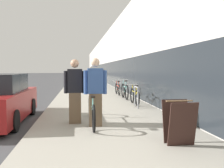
# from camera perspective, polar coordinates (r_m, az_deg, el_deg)

# --- Properties ---
(sidewalk_slab) EXTENTS (4.28, 70.00, 0.14)m
(sidewalk_slab) POSITION_cam_1_polar(r_m,az_deg,el_deg) (25.38, -5.67, -0.22)
(sidewalk_slab) COLOR gray
(sidewalk_slab) RESTS_ON ground
(storefront_facade) EXTENTS (10.01, 70.00, 5.66)m
(storefront_facade) POSITION_cam_1_polar(r_m,az_deg,el_deg) (34.29, 5.92, 5.31)
(storefront_facade) COLOR #BCB7AD
(storefront_facade) RESTS_ON ground
(tandem_bicycle) EXTENTS (0.52, 2.82, 0.85)m
(tandem_bicycle) POSITION_cam_1_polar(r_m,az_deg,el_deg) (7.10, -4.72, -5.98)
(tandem_bicycle) COLOR black
(tandem_bicycle) RESTS_ON sidewalk_slab
(person_rider) EXTENTS (0.62, 0.24, 1.82)m
(person_rider) POSITION_cam_1_polar(r_m,az_deg,el_deg) (6.67, -3.83, -1.83)
(person_rider) COLOR brown
(person_rider) RESTS_ON sidewalk_slab
(person_bystander) EXTENTS (0.61, 0.24, 1.80)m
(person_bystander) POSITION_cam_1_polar(r_m,az_deg,el_deg) (7.07, -8.47, -1.65)
(person_bystander) COLOR brown
(person_bystander) RESTS_ON sidewalk_slab
(bike_rack_hoop) EXTENTS (0.05, 0.60, 0.84)m
(bike_rack_hoop) POSITION_cam_1_polar(r_m,az_deg,el_deg) (9.92, 5.62, -2.46)
(bike_rack_hoop) COLOR gray
(bike_rack_hoop) RESTS_ON sidewalk_slab
(cruiser_bike_nearest) EXTENTS (0.52, 1.68, 0.86)m
(cruiser_bike_nearest) POSITION_cam_1_polar(r_m,az_deg,el_deg) (10.80, 5.20, -2.78)
(cruiser_bike_nearest) COLOR black
(cruiser_bike_nearest) RESTS_ON sidewalk_slab
(cruiser_bike_middle) EXTENTS (0.52, 1.81, 0.97)m
(cruiser_bike_middle) POSITION_cam_1_polar(r_m,az_deg,el_deg) (12.88, 2.93, -1.58)
(cruiser_bike_middle) COLOR black
(cruiser_bike_middle) RESTS_ON sidewalk_slab
(cruiser_bike_farthest) EXTENTS (0.52, 1.72, 0.84)m
(cruiser_bike_farthest) POSITION_cam_1_polar(r_m,az_deg,el_deg) (14.98, 1.31, -1.07)
(cruiser_bike_farthest) COLOR black
(cruiser_bike_farthest) RESTS_ON sidewalk_slab
(sandwich_board_sign) EXTENTS (0.56, 0.56, 0.90)m
(sandwich_board_sign) POSITION_cam_1_polar(r_m,az_deg,el_deg) (5.28, 15.10, -8.42)
(sandwich_board_sign) COLOR #331E19
(sandwich_board_sign) RESTS_ON sidewalk_slab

